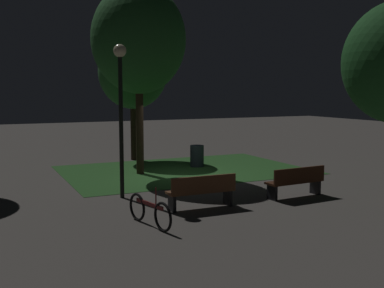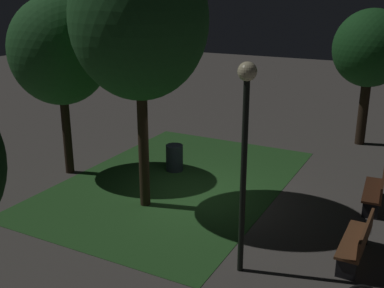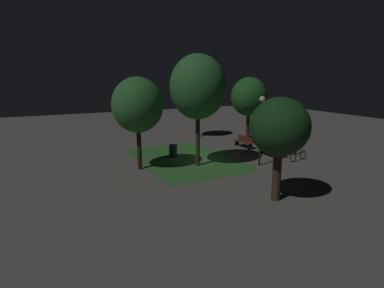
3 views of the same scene
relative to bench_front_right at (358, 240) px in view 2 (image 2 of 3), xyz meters
The scene contains 9 objects.
ground_plane 4.76m from the bench_front_right, 71.59° to the left, with size 60.00×60.00×0.00m, color #56514C.
grass_lawn 5.93m from the bench_front_right, 70.31° to the left, with size 8.99×6.11×0.01m, color #2D6028.
bench_front_right is the anchor object (origin of this frame).
bench_path_side 3.00m from the bench_front_right, ahead, with size 1.83×0.59×0.88m.
tree_back_right 7.03m from the bench_front_right, 87.83° to the left, with size 3.36×3.36×6.78m.
tree_near_wall 9.64m from the bench_front_right, 83.03° to the left, with size 2.98×2.98×5.46m.
tree_back_left 9.13m from the bench_front_right, ahead, with size 2.66×2.66×4.98m.
lamp_post_near_wall 3.55m from the bench_front_right, 126.12° to the left, with size 0.36×0.36×4.30m.
trash_bin 6.69m from the bench_front_right, 65.39° to the left, with size 0.55×0.55×0.86m, color #2D3842.
Camera 2 is at (-10.81, -5.42, 5.45)m, focal length 43.29 mm.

